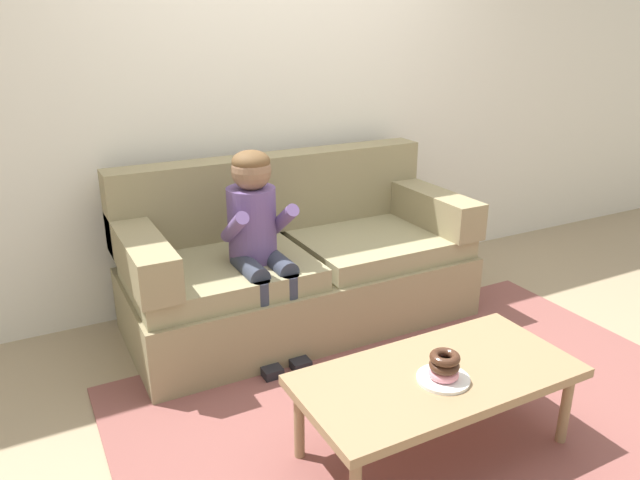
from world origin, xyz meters
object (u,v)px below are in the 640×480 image
coffee_table (437,380)px  person_child (258,233)px  donut (444,373)px  couch (297,266)px

coffee_table → person_child: size_ratio=1.05×
donut → couch: bearing=88.3°
donut → person_child: bearing=103.1°
coffee_table → donut: donut is taller
couch → donut: (-0.04, -1.41, 0.07)m
coffee_table → couch: bearing=89.1°
person_child → couch: bearing=33.0°
coffee_table → donut: size_ratio=9.66×
couch → donut: couch is taller
person_child → donut: size_ratio=9.18×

